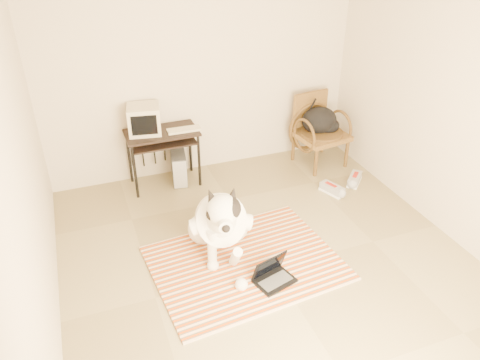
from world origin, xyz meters
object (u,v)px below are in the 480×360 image
computer_desk (162,140)px  crt_monitor (144,119)px  pc_tower (179,167)px  rattan_chair (319,130)px  backpack (321,121)px  dog (220,222)px  laptop (273,275)px

computer_desk → crt_monitor: (-0.18, 0.06, 0.27)m
crt_monitor → pc_tower: bearing=-7.1°
computer_desk → rattan_chair: bearing=-3.8°
crt_monitor → backpack: bearing=-4.9°
dog → rattan_chair: dog is taller
computer_desk → backpack: bearing=-3.7°
rattan_chair → dog: bearing=-143.1°
pc_tower → rattan_chair: 1.94m
computer_desk → dog: bearing=-81.9°
crt_monitor → backpack: crt_monitor is taller
crt_monitor → pc_tower: size_ratio=0.97×
crt_monitor → backpack: (2.30, -0.20, -0.30)m
dog → laptop: (0.32, -0.59, -0.30)m
rattan_chair → backpack: 0.13m
rattan_chair → backpack: (0.02, 0.00, 0.13)m
dog → rattan_chair: (1.88, 1.41, 0.09)m
laptop → crt_monitor: size_ratio=0.98×
backpack → pc_tower: bearing=175.5°
pc_tower → backpack: 1.99m
laptop → backpack: size_ratio=0.84×
laptop → crt_monitor: bearing=108.2°
crt_monitor → pc_tower: (0.36, -0.05, -0.70)m
laptop → computer_desk: bearing=104.2°
computer_desk → crt_monitor: bearing=161.9°
computer_desk → backpack: size_ratio=1.74×
laptop → rattan_chair: bearing=52.1°
computer_desk → backpack: (2.12, -0.14, -0.02)m
laptop → pc_tower: pc_tower is taller
laptop → backpack: (1.58, 2.00, 0.52)m
backpack → dog: bearing=-143.4°
computer_desk → rattan_chair: size_ratio=0.93×
dog → rattan_chair: 2.35m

